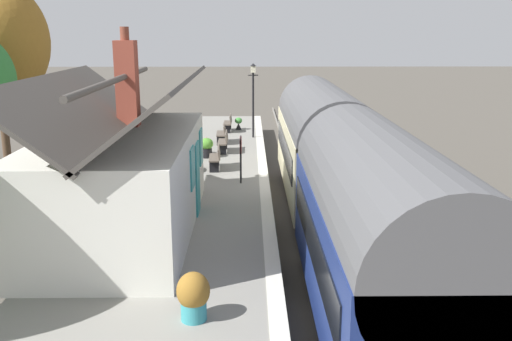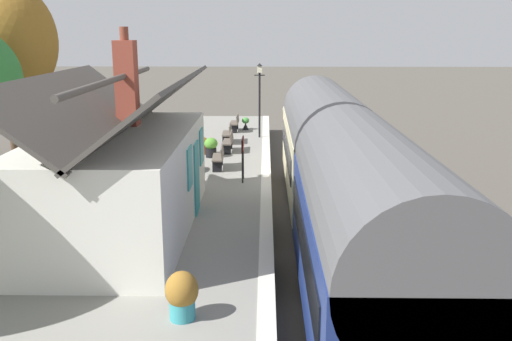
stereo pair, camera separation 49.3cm
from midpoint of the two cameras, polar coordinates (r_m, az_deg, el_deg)
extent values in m
plane|color=#4C473F|center=(20.27, 5.05, -3.91)|extent=(160.00, 160.00, 0.00)
cube|color=gray|center=(20.21, -5.76, -2.58)|extent=(32.00, 5.61, 0.94)
cube|color=beige|center=(19.94, 1.73, -1.30)|extent=(32.00, 0.36, 0.02)
cube|color=gray|center=(20.43, 9.61, -3.71)|extent=(52.00, 0.08, 0.14)
cube|color=gray|center=(20.26, 5.57, -3.72)|extent=(52.00, 0.08, 0.14)
cube|color=black|center=(20.76, 7.45, -2.53)|extent=(8.31, 2.29, 0.70)
cube|color=beige|center=(20.39, 7.59, 1.51)|extent=(9.03, 2.70, 2.30)
cylinder|color=#515154|center=(20.17, 7.69, 4.70)|extent=(9.03, 2.65, 2.65)
cube|color=black|center=(20.21, 3.76, 2.33)|extent=(7.68, 0.03, 0.80)
cylinder|color=black|center=(23.35, 6.73, -0.65)|extent=(0.70, 2.16, 0.70)
cylinder|color=black|center=(18.20, 8.39, -4.95)|extent=(0.70, 2.16, 0.70)
cube|color=black|center=(24.74, 6.44, 4.69)|extent=(0.04, 2.16, 0.90)
cylinder|color=#F2EDCC|center=(24.94, 6.37, 2.48)|extent=(0.06, 0.24, 0.24)
cube|color=red|center=(25.07, 6.34, 1.48)|extent=(0.16, 2.56, 0.24)
cube|color=black|center=(12.32, 12.30, -14.73)|extent=(7.68, 2.29, 0.70)
cube|color=navy|center=(11.69, 12.68, -8.25)|extent=(8.35, 2.70, 2.30)
cylinder|color=#515154|center=(11.31, 12.99, -2.84)|extent=(8.35, 2.65, 2.65)
cube|color=black|center=(11.38, 5.96, -7.03)|extent=(7.10, 0.03, 0.80)
cylinder|color=black|center=(14.53, 10.39, -10.02)|extent=(0.70, 2.16, 0.70)
cube|color=silver|center=(15.41, -12.59, -1.19)|extent=(7.87, 3.65, 2.63)
cube|color=#47423D|center=(14.83, -9.55, 6.29)|extent=(8.37, 2.09, 1.62)
cube|color=#47423D|center=(15.27, -16.35, 6.14)|extent=(8.37, 2.09, 1.62)
cylinder|color=#47423D|center=(14.95, -13.15, 8.86)|extent=(8.37, 0.16, 0.16)
cube|color=brown|center=(16.25, -11.99, 8.53)|extent=(0.56, 0.56, 2.34)
cylinder|color=brown|center=(16.19, -12.23, 13.29)|extent=(0.24, 0.24, 0.36)
cube|color=teal|center=(16.63, -5.14, -0.74)|extent=(0.90, 0.06, 2.10)
cube|color=teal|center=(15.12, -5.74, 0.29)|extent=(0.80, 0.05, 1.10)
cube|color=teal|center=(17.84, -4.72, 2.42)|extent=(0.80, 0.05, 1.10)
cube|color=brown|center=(27.12, -2.44, 3.74)|extent=(1.41, 0.44, 0.06)
cube|color=brown|center=(27.08, -2.06, 4.22)|extent=(1.40, 0.14, 0.40)
cube|color=black|center=(26.62, -2.47, 3.04)|extent=(0.07, 0.36, 0.44)
cube|color=black|center=(27.72, -2.39, 3.48)|extent=(0.07, 0.36, 0.44)
cube|color=brown|center=(22.01, -3.23, 1.32)|extent=(1.41, 0.46, 0.06)
cube|color=brown|center=(21.96, -2.76, 1.91)|extent=(1.40, 0.16, 0.40)
cube|color=black|center=(21.52, -3.26, 0.40)|extent=(0.07, 0.36, 0.44)
cube|color=black|center=(22.61, -3.17, 1.06)|extent=(0.07, 0.36, 0.44)
cube|color=brown|center=(25.09, -2.31, 2.90)|extent=(1.40, 0.40, 0.06)
cube|color=brown|center=(25.04, -1.91, 3.42)|extent=(1.40, 0.11, 0.40)
cube|color=black|center=(24.59, -2.38, 2.13)|extent=(0.06, 0.36, 0.44)
cube|color=black|center=(25.68, -2.24, 2.64)|extent=(0.06, 0.36, 0.44)
cube|color=brown|center=(30.23, -1.72, 4.80)|extent=(1.40, 0.41, 0.06)
cube|color=brown|center=(30.19, -1.38, 5.23)|extent=(1.40, 0.11, 0.40)
cube|color=black|center=(29.72, -1.77, 4.19)|extent=(0.06, 0.36, 0.44)
cube|color=black|center=(30.82, -1.66, 4.55)|extent=(0.06, 0.36, 0.44)
cylinder|color=black|center=(24.09, -3.94, 1.80)|extent=(0.45, 0.45, 0.39)
ellipsoid|color=#4C8C2D|center=(24.01, -3.95, 2.72)|extent=(0.56, 0.56, 0.49)
cone|color=#E0647C|center=(23.98, -3.96, 3.18)|extent=(0.11, 0.11, 0.23)
cylinder|color=#9E5138|center=(25.53, -7.99, 2.41)|extent=(0.38, 0.38, 0.41)
ellipsoid|color=olive|center=(25.46, -8.02, 3.24)|extent=(0.48, 0.48, 0.42)
cylinder|color=#9E5138|center=(24.74, -4.86, 2.08)|extent=(0.47, 0.47, 0.37)
ellipsoid|color=olive|center=(24.66, -4.88, 2.90)|extent=(0.50, 0.50, 0.45)
cone|color=red|center=(24.63, -4.89, 3.31)|extent=(0.12, 0.12, 0.20)
cylinder|color=teal|center=(10.95, -6.07, -13.71)|extent=(0.48, 0.48, 0.37)
ellipsoid|color=olive|center=(10.77, -6.13, -11.82)|extent=(0.62, 0.62, 0.71)
cone|color=#D52578|center=(10.68, -6.16, -10.76)|extent=(0.12, 0.12, 0.25)
cube|color=teal|center=(21.74, -5.60, 0.32)|extent=(1.02, 0.32, 0.31)
ellipsoid|color=#3D8438|center=(21.68, -5.62, 1.02)|extent=(0.92, 0.29, 0.29)
cone|color=black|center=(30.74, -0.59, 4.45)|extent=(0.34, 0.34, 0.36)
cylinder|color=black|center=(30.76, -0.59, 4.17)|extent=(0.19, 0.19, 0.06)
ellipsoid|color=#3D8438|center=(30.68, -0.59, 5.03)|extent=(0.39, 0.39, 0.33)
cylinder|color=black|center=(28.32, 0.86, 6.57)|extent=(0.10, 0.10, 3.23)
cylinder|color=black|center=(28.17, 0.87, 9.53)|extent=(0.05, 0.50, 0.05)
cube|color=beige|center=(28.15, 0.87, 10.12)|extent=(0.24, 0.24, 0.32)
cone|color=black|center=(28.13, 0.87, 10.57)|extent=(0.32, 0.32, 0.14)
cylinder|color=black|center=(19.88, -0.65, 0.26)|extent=(0.06, 0.06, 1.10)
cylinder|color=black|center=(20.46, -0.61, 0.66)|extent=(0.06, 0.06, 1.10)
cube|color=maroon|center=(20.00, -0.64, 2.61)|extent=(0.90, 0.06, 0.44)
cube|color=black|center=(20.00, -0.64, 2.61)|extent=(0.96, 0.03, 0.50)
cylinder|color=#4C3828|center=(28.18, -22.75, 4.10)|extent=(0.36, 0.36, 3.80)
ellipsoid|color=olive|center=(27.86, -23.49, 11.80)|extent=(4.61, 4.59, 5.40)
camera|label=1|loc=(0.25, -89.20, 0.20)|focal=39.89mm
camera|label=2|loc=(0.25, 90.80, -0.20)|focal=39.89mm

